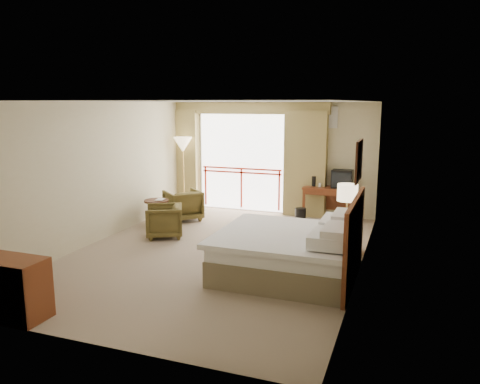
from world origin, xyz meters
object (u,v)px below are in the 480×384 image
at_px(bed, 291,251).
at_px(armchair_far, 183,220).
at_px(side_table, 157,208).
at_px(nightstand, 345,236).
at_px(floor_lamp, 183,147).
at_px(table_lamp, 347,193).
at_px(desk, 329,194).
at_px(tv, 342,179).
at_px(wastebasket, 300,215).
at_px(armchair_near, 165,237).
at_px(dresser, 3,287).

bearing_deg(bed, armchair_far, 141.18).
bearing_deg(side_table, bed, -28.25).
distance_m(bed, nightstand, 1.60).
distance_m(nightstand, armchair_far, 4.01).
height_order(side_table, floor_lamp, floor_lamp).
xyz_separation_m(table_lamp, desk, (-0.71, 2.39, -0.49)).
bearing_deg(floor_lamp, desk, 5.01).
distance_m(desk, floor_lamp, 3.77).
xyz_separation_m(table_lamp, tv, (-0.41, 2.33, -0.12)).
distance_m(nightstand, floor_lamp, 4.99).
bearing_deg(bed, wastebasket, 100.18).
distance_m(table_lamp, wastebasket, 2.42).
bearing_deg(nightstand, bed, -112.59).
relative_size(wastebasket, floor_lamp, 0.17).
bearing_deg(tv, armchair_near, -119.48).
distance_m(desk, dresser, 7.24).
height_order(bed, nightstand, bed).
xyz_separation_m(wastebasket, side_table, (-2.88, -1.49, 0.25)).
bearing_deg(bed, table_lamp, 66.59).
bearing_deg(bed, armchair_near, 157.87).
distance_m(nightstand, wastebasket, 2.28).
height_order(armchair_far, armchair_near, armchair_far).
bearing_deg(table_lamp, armchair_near, -174.84).
distance_m(desk, armchair_near, 3.99).
height_order(tv, armchair_near, tv).
distance_m(tv, armchair_near, 4.24).
height_order(nightstand, side_table, side_table).
height_order(table_lamp, side_table, table_lamp).
bearing_deg(tv, armchair_far, -139.10).
bearing_deg(wastebasket, tv, 29.90).
height_order(nightstand, table_lamp, table_lamp).
relative_size(nightstand, side_table, 0.98).
relative_size(wastebasket, dresser, 0.27).
bearing_deg(table_lamp, nightstand, -90.00).
xyz_separation_m(tv, armchair_far, (-3.43, -1.28, -0.96)).
relative_size(armchair_far, armchair_near, 1.07).
height_order(tv, armchair_far, tv).
relative_size(desk, wastebasket, 3.72).
distance_m(armchair_near, floor_lamp, 2.97).
xyz_separation_m(table_lamp, armchair_near, (-3.57, -0.32, -1.08)).
height_order(desk, tv, tv).
xyz_separation_m(table_lamp, armchair_far, (-3.84, 1.06, -1.08)).
bearing_deg(wastebasket, nightstand, -56.49).
bearing_deg(armchair_near, dresser, -29.45).
bearing_deg(nightstand, floor_lamp, 155.43).
bearing_deg(nightstand, tv, 101.35).
bearing_deg(nightstand, armchair_near, -174.11).
distance_m(tv, side_table, 4.25).
bearing_deg(floor_lamp, bed, -44.24).
xyz_separation_m(nightstand, armchair_near, (-3.57, -0.27, -0.29)).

